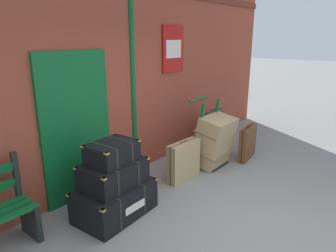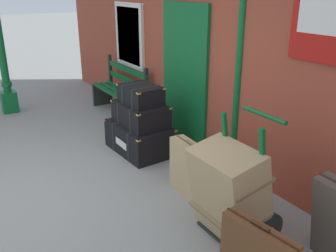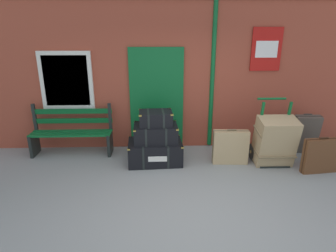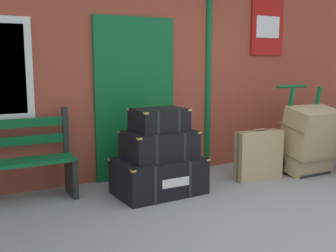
# 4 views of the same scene
# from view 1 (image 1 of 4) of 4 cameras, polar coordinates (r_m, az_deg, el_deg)

# --- Properties ---
(ground_plane) EXTENTS (60.00, 60.00, 0.00)m
(ground_plane) POSITION_cam_1_polar(r_m,az_deg,el_deg) (3.87, 15.27, -20.36)
(ground_plane) COLOR gray
(brick_facade) EXTENTS (10.40, 0.35, 3.20)m
(brick_facade) POSITION_cam_1_polar(r_m,az_deg,el_deg) (4.75, -13.41, 7.70)
(brick_facade) COLOR #9E422D
(brick_facade) RESTS_ON ground
(steamer_trunk_base) EXTENTS (1.04, 0.70, 0.43)m
(steamer_trunk_base) POSITION_cam_1_polar(r_m,az_deg,el_deg) (4.19, -9.80, -13.43)
(steamer_trunk_base) COLOR black
(steamer_trunk_base) RESTS_ON ground
(steamer_trunk_middle) EXTENTS (0.83, 0.58, 0.33)m
(steamer_trunk_middle) POSITION_cam_1_polar(r_m,az_deg,el_deg) (4.05, -10.08, -8.70)
(steamer_trunk_middle) COLOR black
(steamer_trunk_middle) RESTS_ON steamer_trunk_base
(steamer_trunk_top) EXTENTS (0.63, 0.48, 0.27)m
(steamer_trunk_top) POSITION_cam_1_polar(r_m,az_deg,el_deg) (3.94, -10.34, -4.81)
(steamer_trunk_top) COLOR black
(steamer_trunk_top) RESTS_ON steamer_trunk_middle
(porters_trolley) EXTENTS (0.71, 0.56, 1.21)m
(porters_trolley) POSITION_cam_1_polar(r_m,az_deg,el_deg) (5.71, 7.00, -4.34)
(porters_trolley) COLOR black
(porters_trolley) RESTS_ON ground
(large_brown_trunk) EXTENTS (0.70, 0.60, 0.95)m
(large_brown_trunk) POSITION_cam_1_polar(r_m,az_deg,el_deg) (5.56, 8.57, -2.78)
(large_brown_trunk) COLOR tan
(large_brown_trunk) RESTS_ON ground
(suitcase_brown) EXTENTS (0.67, 0.22, 0.68)m
(suitcase_brown) POSITION_cam_1_polar(r_m,az_deg,el_deg) (5.04, 2.93, -6.49)
(suitcase_brown) COLOR tan
(suitcase_brown) RESTS_ON ground
(suitcase_charcoal) EXTENTS (0.52, 0.32, 0.83)m
(suitcase_charcoal) POSITION_cam_1_polar(r_m,az_deg,el_deg) (6.52, 8.28, -0.49)
(suitcase_charcoal) COLOR #51473D
(suitcase_charcoal) RESTS_ON ground
(suitcase_slate) EXTENTS (0.65, 0.21, 0.67)m
(suitcase_slate) POSITION_cam_1_polar(r_m,az_deg,el_deg) (6.07, 14.53, -3.03)
(suitcase_slate) COLOR brown
(suitcase_slate) RESTS_ON ground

